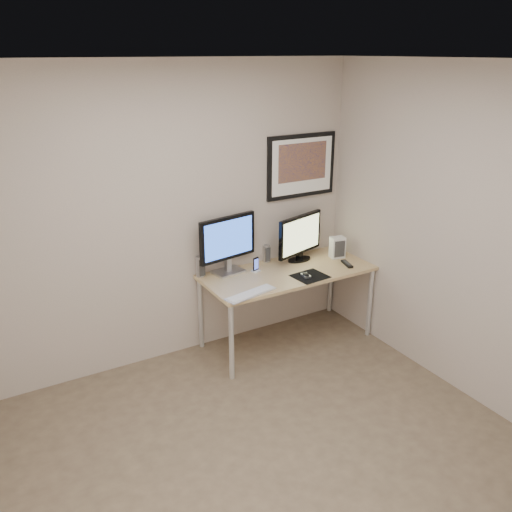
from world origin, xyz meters
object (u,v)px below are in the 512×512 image
at_px(phone_dock, 256,265).
at_px(speaker_right, 266,254).
at_px(monitor_tv, 300,237).
at_px(monitor_large, 228,242).
at_px(keyboard, 251,294).
at_px(speaker_left, 200,266).
at_px(desk, 288,278).
at_px(framed_art, 301,166).
at_px(fan_unit, 337,247).

bearing_deg(phone_dock, speaker_right, 20.17).
relative_size(monitor_tv, speaker_right, 3.40).
relative_size(monitor_large, keyboard, 1.23).
bearing_deg(monitor_large, speaker_left, 158.78).
bearing_deg(speaker_left, desk, -25.51).
distance_m(framed_art, keyboard, 1.40).
distance_m(desk, monitor_large, 0.66).
bearing_deg(speaker_right, speaker_left, -171.12).
relative_size(speaker_right, fan_unit, 0.80).
height_order(desk, monitor_large, monitor_large).
xyz_separation_m(speaker_left, fan_unit, (1.37, -0.24, 0.01)).
distance_m(speaker_left, phone_dock, 0.51).
bearing_deg(desk, speaker_left, 158.48).
relative_size(framed_art, monitor_tv, 1.32).
bearing_deg(desk, keyboard, -153.39).
distance_m(desk, keyboard, 0.62).
xyz_separation_m(desk, speaker_right, (-0.05, 0.31, 0.15)).
bearing_deg(speaker_left, fan_unit, -13.91).
relative_size(framed_art, keyboard, 1.57).
distance_m(monitor_large, fan_unit, 1.14).
relative_size(keyboard, fan_unit, 2.28).
xyz_separation_m(phone_dock, keyboard, (-0.29, -0.41, -0.06)).
height_order(monitor_large, speaker_left, monitor_large).
height_order(desk, phone_dock, phone_dock).
bearing_deg(desk, fan_unit, 5.29).
xyz_separation_m(speaker_left, keyboard, (0.20, -0.57, -0.09)).
relative_size(desk, fan_unit, 7.65).
bearing_deg(fan_unit, speaker_left, -178.82).
xyz_separation_m(monitor_large, monitor_tv, (0.74, -0.07, -0.05)).
height_order(framed_art, monitor_tv, framed_art).
height_order(framed_art, keyboard, framed_art).
relative_size(desk, phone_dock, 11.32).
bearing_deg(speaker_left, monitor_large, -15.59).
distance_m(monitor_tv, fan_unit, 0.41).
bearing_deg(framed_art, keyboard, -146.00).
xyz_separation_m(keyboard, fan_unit, (1.17, 0.33, 0.10)).
relative_size(speaker_left, fan_unit, 0.90).
height_order(monitor_tv, speaker_right, monitor_tv).
bearing_deg(speaker_left, keyboard, -74.66).
distance_m(framed_art, fan_unit, 0.88).
height_order(framed_art, speaker_left, framed_art).
bearing_deg(fan_unit, monitor_large, -178.43).
distance_m(framed_art, phone_dock, 1.04).
bearing_deg(fan_unit, phone_dock, -173.93).
distance_m(monitor_large, phone_dock, 0.34).
bearing_deg(framed_art, fan_unit, -45.78).
relative_size(desk, speaker_right, 9.56).
xyz_separation_m(monitor_large, keyboard, (-0.06, -0.52, -0.29)).
bearing_deg(fan_unit, monitor_tv, 174.14).
bearing_deg(keyboard, speaker_left, 97.72).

